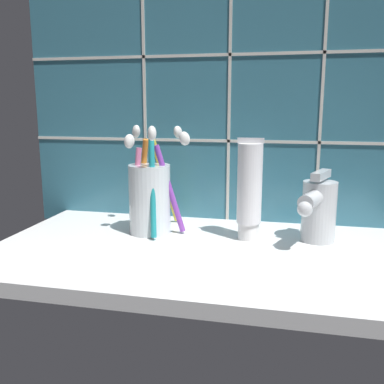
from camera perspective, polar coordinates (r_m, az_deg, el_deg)
The scene contains 5 objects.
sink_counter at distance 63.37cm, azimuth 1.20°, elevation -8.35°, with size 61.55×34.58×2.00cm, color white.
tile_wall_backsplash at distance 76.88cm, azimuth 3.91°, elevation 10.71°, with size 71.55×1.72×42.97cm.
toothbrush_cup at distance 69.45cm, azimuth -5.57°, elevation -0.43°, with size 11.64×14.19×17.69cm.
toothpaste_tube at distance 65.85cm, azimuth 7.67°, elevation 0.29°, with size 3.99×3.80×15.73cm.
sink_faucet at distance 67.22cm, azimuth 16.42°, elevation -2.15°, with size 6.03×10.64×10.85cm.
Camera 1 is at (11.72, -58.44, 22.49)cm, focal length 40.00 mm.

